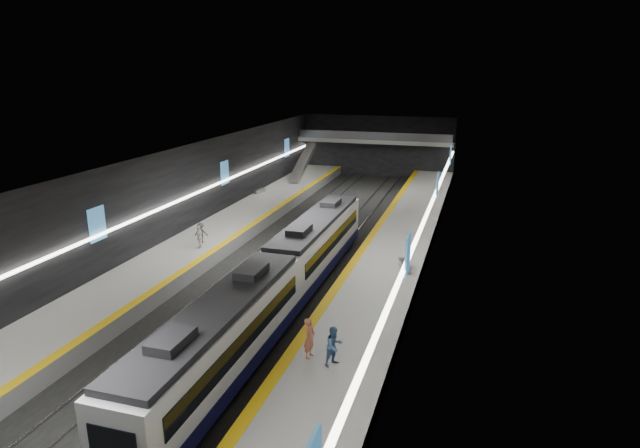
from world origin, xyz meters
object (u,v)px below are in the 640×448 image
(bench_right_far, at_px, (405,266))
(passenger_right_b, at_px, (334,346))
(passenger_right_a, at_px, (309,338))
(passenger_left_a, at_px, (199,237))
(passenger_left_b, at_px, (201,233))
(bench_left_far, at_px, (259,191))
(train, at_px, (279,280))
(escalator, at_px, (303,163))

(bench_right_far, relative_size, passenger_right_b, 1.06)
(passenger_right_a, relative_size, passenger_left_a, 1.13)
(bench_right_far, relative_size, passenger_right_a, 1.01)
(passenger_right_a, distance_m, passenger_left_b, 19.17)
(bench_left_far, relative_size, bench_right_far, 0.80)
(train, distance_m, passenger_left_a, 11.33)
(train, relative_size, passenger_left_a, 17.17)
(passenger_left_a, bearing_deg, passenger_right_b, 36.50)
(escalator, bearing_deg, passenger_left_a, -87.96)
(train, distance_m, passenger_right_b, 7.94)
(train, xyz_separation_m, passenger_right_b, (5.06, -6.11, -0.25))
(escalator, bearing_deg, passenger_right_b, -69.47)
(passenger_right_b, bearing_deg, passenger_left_b, 80.92)
(escalator, xyz_separation_m, passenger_right_a, (13.77, -39.90, -0.91))
(escalator, bearing_deg, bench_left_far, -102.64)
(bench_left_far, relative_size, passenger_left_a, 0.92)
(train, xyz_separation_m, passenger_left_a, (-9.03, 6.84, -0.32))
(train, height_order, escalator, escalator)
(escalator, bearing_deg, passenger_right_a, -70.96)
(bench_left_far, height_order, passenger_left_b, passenger_left_b)
(bench_right_far, xyz_separation_m, passenger_left_a, (-15.45, -0.04, 0.63))
(escalator, bearing_deg, bench_right_far, -58.91)
(train, bearing_deg, passenger_left_a, 142.86)
(bench_left_far, xyz_separation_m, passenger_right_b, (17.06, -31.30, 0.75))
(bench_right_far, bearing_deg, passenger_left_b, 158.29)
(train, relative_size, passenger_right_a, 15.15)
(train, relative_size, passenger_right_b, 15.81)
(passenger_right_b, height_order, passenger_left_b, passenger_right_b)
(train, height_order, passenger_left_a, train)
(bench_left_far, distance_m, passenger_left_a, 18.60)
(passenger_right_a, height_order, passenger_left_a, passenger_right_a)
(bench_left_far, xyz_separation_m, passenger_right_a, (15.77, -30.98, 0.79))
(passenger_right_b, xyz_separation_m, passenger_left_b, (-14.59, 14.12, -0.16))
(train, distance_m, passenger_left_b, 12.45)
(bench_left_far, height_order, passenger_right_b, passenger_right_b)
(bench_left_far, bearing_deg, passenger_right_b, -48.02)
(train, height_order, bench_right_far, train)
(passenger_left_b, bearing_deg, escalator, -101.78)
(passenger_right_a, bearing_deg, passenger_left_b, 50.69)
(train, bearing_deg, bench_right_far, 47.00)
(passenger_left_a, bearing_deg, passenger_right_a, 34.47)
(passenger_right_a, height_order, passenger_left_b, passenger_right_a)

